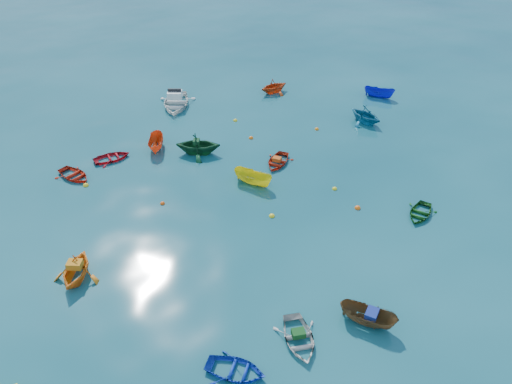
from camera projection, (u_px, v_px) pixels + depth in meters
ground at (309, 237)px, 28.92m from camera, size 160.00×160.00×0.00m
dinghy_blue_sw at (236, 373)px, 21.50m from camera, size 3.11×3.27×0.55m
dinghy_white_near at (299, 341)px, 22.86m from camera, size 3.08×3.44×0.59m
sampan_brown_mid at (367, 323)px, 23.73m from camera, size 2.15×2.97×1.08m
dinghy_orange_w at (78, 278)px, 26.18m from camera, size 3.69×3.73×1.49m
sampan_yellow_mid at (253, 184)px, 33.37m from camera, size 2.03×3.06×1.11m
dinghy_green_e at (419, 215)px, 30.59m from camera, size 2.98×2.55×0.52m
dinghy_cyan_se at (364, 122)px, 40.70m from camera, size 2.57×2.97×1.55m
dinghy_red_nw at (112, 159)px, 35.93m from camera, size 2.87×2.28×0.54m
sampan_orange_n at (157, 149)px, 37.19m from camera, size 2.44×2.90×1.08m
dinghy_green_n at (199, 153)px, 36.63m from camera, size 4.25×4.20×1.70m
dinghy_red_ne at (277, 163)px, 35.48m from camera, size 3.25×2.96×0.55m
sampan_blue_far at (378, 97)px, 44.69m from camera, size 2.19×2.86×1.04m
dinghy_red_far at (75, 177)px, 34.02m from camera, size 2.56×3.10×0.56m
dinghy_orange_far at (274, 92)px, 45.53m from camera, size 2.86×2.53×1.41m
motorboat_white at (176, 106)px, 43.15m from camera, size 5.25×5.46×1.52m
tarp_green_a at (298, 333)px, 22.69m from camera, size 0.75×0.69×0.30m
tarp_blue_a at (372, 314)px, 23.27m from camera, size 0.87×0.79×0.34m
tarp_orange_a at (75, 264)px, 25.68m from camera, size 0.93×0.91×0.36m
tarp_green_b at (196, 142)px, 36.07m from camera, size 0.72×0.73×0.28m
tarp_orange_b at (277, 159)px, 35.17m from camera, size 0.66×0.71×0.28m
buoy_ye_a at (272, 216)px, 30.48m from camera, size 0.36×0.36×0.36m
buoy_or_b at (358, 208)px, 31.14m from camera, size 0.38×0.38×0.38m
buoy_ye_b at (66, 273)px, 26.46m from camera, size 0.34×0.34×0.34m
buoy_or_c at (163, 204)px, 31.53m from camera, size 0.31×0.31×0.31m
buoy_ye_c at (335, 189)px, 32.86m from camera, size 0.33×0.33×0.33m
buoy_or_d at (317, 129)px, 39.67m from camera, size 0.33×0.33×0.33m
buoy_ye_d at (86, 186)px, 33.19m from camera, size 0.38×0.38×0.38m
buoy_or_e at (251, 138)px, 38.48m from camera, size 0.35×0.35×0.35m
buoy_ye_e at (235, 121)px, 40.90m from camera, size 0.35×0.35×0.35m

